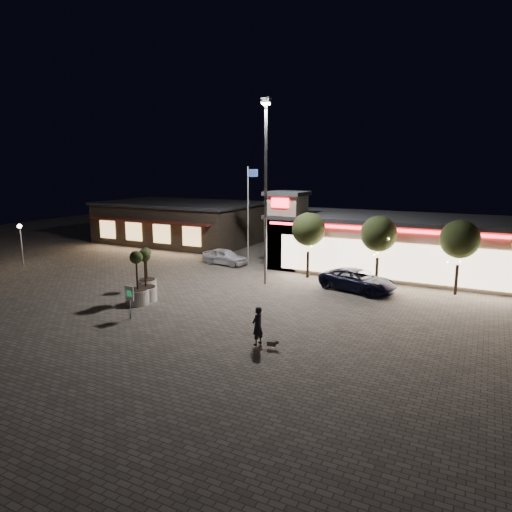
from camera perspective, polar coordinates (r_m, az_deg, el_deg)
The scene contains 17 objects.
ground at distance 26.30m, azimuth -10.52°, elevation -6.82°, with size 90.00×90.00×0.00m, color #71675B.
retail_building at distance 36.51m, azimuth 17.35°, elevation 1.48°, with size 20.40×8.40×6.10m.
restaurant_building at distance 49.76m, azimuth -9.48°, elevation 4.24°, with size 16.40×11.00×4.30m.
floodlight_pole at distance 30.82m, azimuth 1.22°, elevation 9.28°, with size 0.60×0.40×12.38m.
flagpole at distance 37.18m, azimuth -0.87°, elevation 6.09°, with size 0.95×0.10×8.00m.
lamp_post_west at distance 41.36m, azimuth -27.35°, elevation 2.17°, with size 0.36×0.36×3.48m.
string_tree_a at distance 33.09m, azimuth 6.59°, elevation 3.33°, with size 2.42×2.42×4.79m.
string_tree_b at distance 31.72m, azimuth 15.08°, elevation 2.67°, with size 2.42×2.42×4.79m.
string_tree_c at distance 31.10m, azimuth 24.12°, elevation 1.91°, with size 2.42×2.42×4.79m.
pickup_truck at distance 30.58m, azimuth 12.59°, elevation -2.98°, with size 2.33×5.06×1.41m, color black.
white_sedan at distance 37.86m, azimuth -3.94°, elevation -0.07°, with size 1.58×3.93×1.34m, color white.
pedestrian at distance 20.99m, azimuth 0.20°, elevation -8.73°, with size 0.65×0.43×1.79m, color black.
dog at distance 20.73m, azimuth 2.18°, elevation -10.83°, with size 0.52×0.28×0.28m.
planter_left at distance 30.45m, azimuth -13.46°, elevation -2.69°, with size 1.19×1.19×2.93m.
planter_mid at distance 28.30m, azimuth -13.62°, elevation -3.58°, with size 1.30×1.30×3.19m.
planter_right at distance 27.83m, azimuth -14.58°, elevation -3.87°, with size 1.31×1.31×3.21m.
valet_sign at distance 25.21m, azimuth -15.53°, elevation -4.85°, with size 0.59×0.13×1.80m.
Camera 1 is at (15.41, -19.74, 8.05)m, focal length 32.00 mm.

